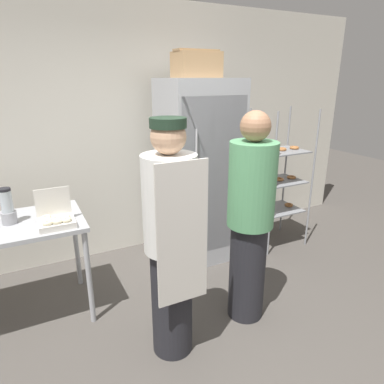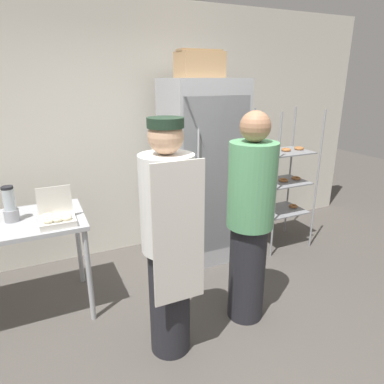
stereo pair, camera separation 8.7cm
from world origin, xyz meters
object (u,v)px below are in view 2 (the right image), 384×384
at_px(blender_pitcher, 10,206).
at_px(cardboard_storage_box, 199,64).
at_px(refrigerator, 202,173).
at_px(donut_box, 57,218).
at_px(person_baker, 169,241).
at_px(baking_rack, 283,180).
at_px(person_customer, 250,220).

height_order(blender_pitcher, cardboard_storage_box, cardboard_storage_box).
xyz_separation_m(refrigerator, blender_pitcher, (-1.86, -0.31, 0.02)).
distance_m(refrigerator, donut_box, 1.62).
relative_size(refrigerator, person_baker, 1.13).
distance_m(blender_pitcher, person_baker, 1.35).
distance_m(refrigerator, baking_rack, 1.02).
height_order(cardboard_storage_box, person_customer, cardboard_storage_box).
xyz_separation_m(refrigerator, person_baker, (-0.87, -1.22, -0.08)).
height_order(refrigerator, blender_pitcher, refrigerator).
xyz_separation_m(person_baker, person_customer, (0.72, 0.08, -0.01)).
bearing_deg(person_baker, cardboard_storage_box, 55.50).
bearing_deg(blender_pitcher, refrigerator, 9.39).
relative_size(refrigerator, donut_box, 7.09).
relative_size(person_baker, person_customer, 0.99).
relative_size(blender_pitcher, cardboard_storage_box, 0.67).
bearing_deg(donut_box, baking_rack, 8.09).
xyz_separation_m(blender_pitcher, cardboard_storage_box, (1.79, 0.25, 1.09)).
distance_m(donut_box, blender_pitcher, 0.40).
distance_m(baking_rack, person_customer, 1.50).
distance_m(refrigerator, person_baker, 1.50).
xyz_separation_m(refrigerator, baking_rack, (0.99, -0.17, -0.16)).
height_order(donut_box, person_customer, person_customer).
height_order(baking_rack, blender_pitcher, baking_rack).
bearing_deg(donut_box, cardboard_storage_box, 17.77).
distance_m(cardboard_storage_box, person_customer, 1.62).
relative_size(donut_box, blender_pitcher, 0.95).
bearing_deg(person_customer, person_baker, -173.45).
bearing_deg(baking_rack, cardboard_storage_box, 174.03).
distance_m(donut_box, person_customer, 1.52).
relative_size(cardboard_storage_box, person_customer, 0.25).
distance_m(cardboard_storage_box, person_baker, 1.85).
bearing_deg(blender_pitcher, baking_rack, 2.79).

